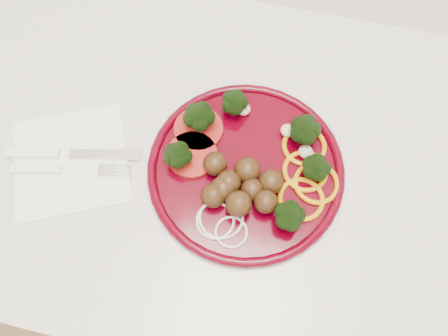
% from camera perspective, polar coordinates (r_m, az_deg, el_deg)
% --- Properties ---
extents(counter, '(2.40, 0.60, 0.90)m').
position_cam_1_polar(counter, '(1.09, 11.05, -10.55)').
color(counter, silver).
rests_on(counter, ground).
extents(plate, '(0.29, 0.29, 0.06)m').
position_cam_1_polar(plate, '(0.63, 3.07, 0.21)').
color(plate, '#42000C').
rests_on(plate, counter).
extents(napkin, '(0.22, 0.22, 0.00)m').
position_cam_1_polar(napkin, '(0.68, -19.39, 0.88)').
color(napkin, white).
rests_on(napkin, counter).
extents(knife, '(0.20, 0.06, 0.01)m').
position_cam_1_polar(knife, '(0.69, -21.17, 1.77)').
color(knife, silver).
rests_on(knife, napkin).
extents(fork, '(0.17, 0.05, 0.01)m').
position_cam_1_polar(fork, '(0.68, -21.73, -0.19)').
color(fork, white).
rests_on(fork, napkin).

